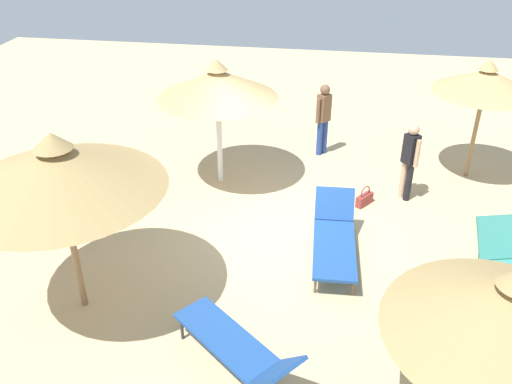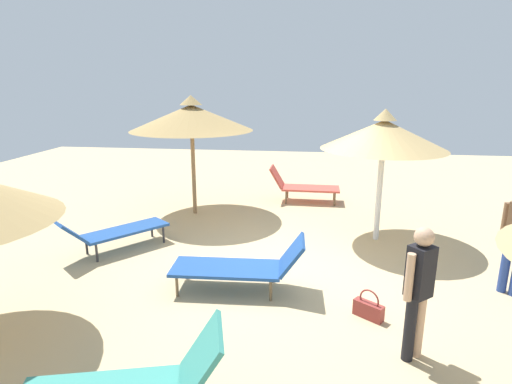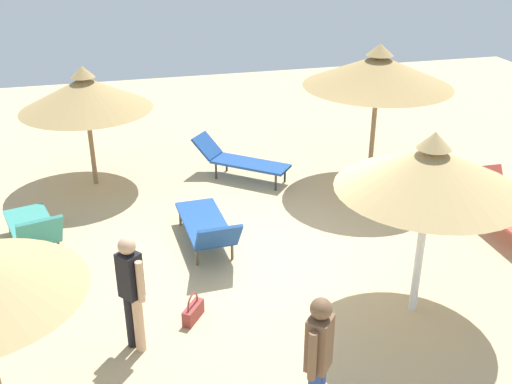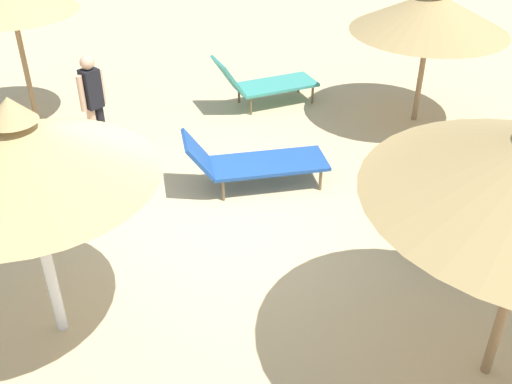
# 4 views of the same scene
# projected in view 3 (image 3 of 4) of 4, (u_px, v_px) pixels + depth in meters

# --- Properties ---
(ground) EXTENTS (24.00, 24.00, 0.10)m
(ground) POSITION_uv_depth(u_px,v_px,m) (289.00, 266.00, 9.46)
(ground) COLOR tan
(parasol_umbrella_back) EXTENTS (2.39, 2.39, 2.61)m
(parasol_umbrella_back) POSITION_uv_depth(u_px,v_px,m) (431.00, 169.00, 7.46)
(parasol_umbrella_back) COLOR white
(parasol_umbrella_back) RESTS_ON ground
(parasol_umbrella_near_left) EXTENTS (2.84, 2.84, 2.81)m
(parasol_umbrella_near_left) POSITION_uv_depth(u_px,v_px,m) (378.00, 71.00, 11.25)
(parasol_umbrella_near_left) COLOR olive
(parasol_umbrella_near_left) RESTS_ON ground
(parasol_umbrella_near_right) EXTENTS (2.53, 2.53, 2.40)m
(parasol_umbrella_near_right) POSITION_uv_depth(u_px,v_px,m) (85.00, 93.00, 11.40)
(parasol_umbrella_near_right) COLOR olive
(parasol_umbrella_near_right) RESTS_ON ground
(lounge_chair_edge) EXTENTS (1.97, 1.12, 0.97)m
(lounge_chair_edge) POSITION_uv_depth(u_px,v_px,m) (34.00, 228.00, 9.56)
(lounge_chair_edge) COLOR teal
(lounge_chair_edge) RESTS_ON ground
(lounge_chair_far_right) EXTENTS (2.04, 0.77, 0.86)m
(lounge_chair_far_right) POSITION_uv_depth(u_px,v_px,m) (208.00, 226.00, 9.69)
(lounge_chair_far_right) COLOR #1E478C
(lounge_chair_far_right) RESTS_ON ground
(lounge_chair_far_left) EXTENTS (1.72, 1.91, 0.81)m
(lounge_chair_far_left) POSITION_uv_depth(u_px,v_px,m) (239.00, 160.00, 12.25)
(lounge_chair_far_left) COLOR #1E478C
(lounge_chair_far_left) RESTS_ON ground
(lounge_chair_front) EXTENTS (1.84, 0.70, 0.93)m
(lounge_chair_front) POSITION_uv_depth(u_px,v_px,m) (506.00, 210.00, 10.14)
(lounge_chair_front) COLOR #CC4C3F
(lounge_chair_front) RESTS_ON ground
(person_standing_back) EXTENTS (0.36, 0.34, 1.66)m
(person_standing_back) POSITION_uv_depth(u_px,v_px,m) (318.00, 358.00, 6.06)
(person_standing_back) COLOR navy
(person_standing_back) RESTS_ON ground
(person_standing_near_left) EXTENTS (0.36, 0.33, 1.60)m
(person_standing_near_left) POSITION_uv_depth(u_px,v_px,m) (131.00, 288.00, 7.25)
(person_standing_near_left) COLOR black
(person_standing_near_left) RESTS_ON ground
(handbag) EXTENTS (0.41, 0.35, 0.42)m
(handbag) POSITION_uv_depth(u_px,v_px,m) (193.00, 311.00, 8.09)
(handbag) COLOR maroon
(handbag) RESTS_ON ground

